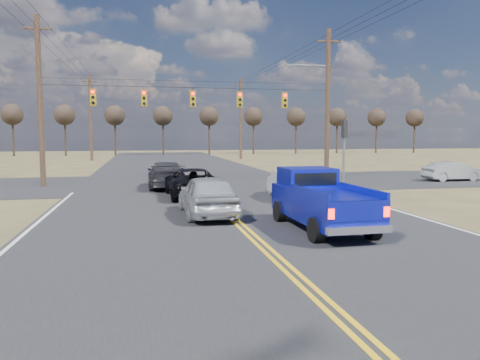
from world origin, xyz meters
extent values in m
plane|color=brown|center=(0.00, 0.00, 0.00)|extent=(160.00, 160.00, 0.00)
cube|color=#28282B|center=(0.00, 10.00, 0.00)|extent=(14.00, 120.00, 0.02)
cube|color=#28282B|center=(0.00, 18.00, 0.00)|extent=(120.00, 12.00, 0.02)
cylinder|color=#473323|center=(-9.00, 18.00, 5.00)|extent=(0.32, 0.32, 10.00)
cube|color=#473323|center=(-9.00, 18.00, 9.20)|extent=(1.60, 0.12, 0.12)
cylinder|color=#473323|center=(9.00, 18.00, 5.00)|extent=(0.32, 0.32, 10.00)
cube|color=#473323|center=(9.00, 18.00, 9.20)|extent=(1.60, 0.12, 0.12)
cylinder|color=black|center=(0.00, 18.00, 6.00)|extent=(18.00, 0.02, 0.02)
cylinder|color=black|center=(0.00, 18.00, 6.40)|extent=(18.00, 0.02, 0.02)
cube|color=#B28C14|center=(-6.00, 18.00, 5.30)|extent=(0.34, 0.24, 1.00)
cylinder|color=#FF0C05|center=(-6.00, 17.86, 5.63)|extent=(0.20, 0.06, 0.20)
cylinder|color=black|center=(-6.00, 17.86, 5.30)|extent=(0.20, 0.06, 0.20)
cylinder|color=black|center=(-6.00, 17.86, 4.97)|extent=(0.20, 0.06, 0.20)
cube|color=black|center=(-6.00, 17.83, 5.74)|extent=(0.24, 0.14, 0.03)
cube|color=#B28C14|center=(-3.00, 18.00, 5.30)|extent=(0.34, 0.24, 1.00)
cylinder|color=#FF0C05|center=(-3.00, 17.86, 5.63)|extent=(0.20, 0.06, 0.20)
cylinder|color=black|center=(-3.00, 17.86, 5.30)|extent=(0.20, 0.06, 0.20)
cylinder|color=black|center=(-3.00, 17.86, 4.97)|extent=(0.20, 0.06, 0.20)
cube|color=black|center=(-3.00, 17.83, 5.74)|extent=(0.24, 0.14, 0.03)
cube|color=#B28C14|center=(0.00, 18.00, 5.30)|extent=(0.34, 0.24, 1.00)
cylinder|color=#FF0C05|center=(0.00, 17.86, 5.63)|extent=(0.20, 0.06, 0.20)
cylinder|color=black|center=(0.00, 17.86, 5.30)|extent=(0.20, 0.06, 0.20)
cylinder|color=black|center=(0.00, 17.86, 4.97)|extent=(0.20, 0.06, 0.20)
cube|color=black|center=(0.00, 17.83, 5.74)|extent=(0.24, 0.14, 0.03)
cube|color=#B28C14|center=(3.00, 18.00, 5.30)|extent=(0.34, 0.24, 1.00)
cylinder|color=#FF0C05|center=(3.00, 17.86, 5.63)|extent=(0.20, 0.06, 0.20)
cylinder|color=black|center=(3.00, 17.86, 5.30)|extent=(0.20, 0.06, 0.20)
cylinder|color=black|center=(3.00, 17.86, 4.97)|extent=(0.20, 0.06, 0.20)
cube|color=black|center=(3.00, 17.83, 5.74)|extent=(0.24, 0.14, 0.03)
cube|color=#B28C14|center=(6.00, 18.00, 5.30)|extent=(0.34, 0.24, 1.00)
cylinder|color=#FF0C05|center=(6.00, 17.86, 5.63)|extent=(0.20, 0.06, 0.20)
cylinder|color=black|center=(6.00, 17.86, 5.30)|extent=(0.20, 0.06, 0.20)
cylinder|color=black|center=(6.00, 17.86, 4.97)|extent=(0.20, 0.06, 0.20)
cube|color=black|center=(6.00, 17.83, 5.74)|extent=(0.24, 0.14, 0.03)
cylinder|color=slate|center=(8.20, 13.50, 1.60)|extent=(0.12, 0.12, 3.20)
cube|color=black|center=(8.20, 13.50, 3.40)|extent=(0.24, 0.34, 1.00)
cylinder|color=slate|center=(7.60, 18.00, 7.60)|extent=(2.80, 0.10, 0.10)
cube|color=slate|center=(6.30, 18.00, 7.55)|extent=(0.55, 0.22, 0.14)
cylinder|color=#473323|center=(-9.00, 46.00, 5.00)|extent=(0.32, 0.32, 10.00)
cube|color=#473323|center=(-9.00, 46.00, 9.20)|extent=(1.60, 0.12, 0.12)
cylinder|color=#473323|center=(9.00, 46.00, 5.00)|extent=(0.32, 0.32, 10.00)
cube|color=#473323|center=(9.00, 46.00, 9.20)|extent=(1.60, 0.12, 0.12)
cylinder|color=black|center=(-9.70, 17.00, 9.30)|extent=(0.02, 58.00, 0.02)
cylinder|color=black|center=(-9.00, 17.00, 9.30)|extent=(0.02, 58.00, 0.02)
cylinder|color=black|center=(-8.30, 17.00, 9.30)|extent=(0.02, 58.00, 0.02)
cylinder|color=black|center=(8.30, 17.00, 9.30)|extent=(0.02, 58.00, 0.02)
cylinder|color=black|center=(9.00, 17.00, 9.30)|extent=(0.02, 58.00, 0.02)
cylinder|color=black|center=(9.70, 17.00, 9.30)|extent=(0.02, 58.00, 0.02)
cylinder|color=#33261C|center=(-21.00, 60.00, 2.75)|extent=(0.28, 0.28, 5.50)
sphere|color=#2D231C|center=(-21.00, 60.00, 5.90)|extent=(3.00, 3.00, 3.00)
cylinder|color=#33261C|center=(-14.00, 60.00, 2.75)|extent=(0.28, 0.28, 5.50)
sphere|color=#2D231C|center=(-14.00, 60.00, 5.90)|extent=(3.00, 3.00, 3.00)
cylinder|color=#33261C|center=(-7.00, 60.00, 2.75)|extent=(0.28, 0.28, 5.50)
sphere|color=#2D231C|center=(-7.00, 60.00, 5.90)|extent=(3.00, 3.00, 3.00)
cylinder|color=#33261C|center=(0.00, 60.00, 2.75)|extent=(0.28, 0.28, 5.50)
sphere|color=#2D231C|center=(0.00, 60.00, 5.90)|extent=(3.00, 3.00, 3.00)
cylinder|color=#33261C|center=(7.00, 60.00, 2.75)|extent=(0.28, 0.28, 5.50)
sphere|color=#2D231C|center=(7.00, 60.00, 5.90)|extent=(3.00, 3.00, 3.00)
cylinder|color=#33261C|center=(14.00, 60.00, 2.75)|extent=(0.28, 0.28, 5.50)
sphere|color=#2D231C|center=(14.00, 60.00, 5.90)|extent=(3.00, 3.00, 3.00)
cylinder|color=#33261C|center=(21.00, 60.00, 2.75)|extent=(0.28, 0.28, 5.50)
sphere|color=#2D231C|center=(21.00, 60.00, 5.90)|extent=(3.00, 3.00, 3.00)
cylinder|color=#33261C|center=(28.00, 60.00, 2.75)|extent=(0.28, 0.28, 5.50)
sphere|color=#2D231C|center=(28.00, 60.00, 5.90)|extent=(3.00, 3.00, 3.00)
cylinder|color=#33261C|center=(35.00, 60.00, 2.75)|extent=(0.28, 0.28, 5.50)
sphere|color=#2D231C|center=(35.00, 60.00, 5.90)|extent=(3.00, 3.00, 3.00)
cylinder|color=#33261C|center=(42.00, 60.00, 2.75)|extent=(0.28, 0.28, 5.50)
sphere|color=#2D231C|center=(42.00, 60.00, 5.90)|extent=(3.00, 3.00, 3.00)
cylinder|color=black|center=(1.60, 0.72, 0.37)|extent=(0.31, 0.75, 0.74)
cylinder|color=black|center=(3.36, 0.76, 0.37)|extent=(0.31, 0.75, 0.74)
cylinder|color=black|center=(1.53, 4.05, 0.37)|extent=(0.31, 0.75, 0.74)
cylinder|color=black|center=(3.29, 4.09, 0.37)|extent=(0.31, 0.75, 0.74)
cube|color=#1119BA|center=(2.45, 2.40, 0.83)|extent=(1.96, 5.04, 0.93)
cube|color=#1119BA|center=(2.42, 3.75, 1.59)|extent=(1.75, 1.61, 0.67)
cube|color=black|center=(2.43, 2.98, 1.59)|extent=(1.48, 0.09, 0.42)
cube|color=#1119BA|center=(1.59, 1.41, 1.39)|extent=(0.16, 3.06, 0.19)
cube|color=#1119BA|center=(3.35, 1.45, 1.39)|extent=(0.16, 3.06, 0.19)
cube|color=#1119BA|center=(2.50, -0.08, 1.02)|extent=(1.85, 0.12, 0.56)
cube|color=silver|center=(2.50, -0.14, 0.51)|extent=(1.90, 0.21, 0.20)
cube|color=#FF0C05|center=(1.69, -0.13, 0.97)|extent=(0.17, 0.06, 0.28)
cube|color=#FF0C05|center=(3.32, -0.10, 0.97)|extent=(0.17, 0.06, 0.28)
imported|color=#ABAEB3|center=(-0.80, 5.78, 0.79)|extent=(1.96, 4.69, 1.59)
imported|color=black|center=(-0.80, 11.30, 0.72)|extent=(2.54, 5.23, 1.43)
imported|color=white|center=(3.74, 10.00, 0.70)|extent=(1.95, 4.40, 1.40)
imported|color=#333338|center=(-1.83, 15.50, 0.76)|extent=(2.19, 5.27, 1.52)
imported|color=#A4A8AC|center=(16.97, 15.76, 0.64)|extent=(1.48, 3.93, 1.28)
camera|label=1|loc=(-3.20, -11.62, 3.07)|focal=35.00mm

